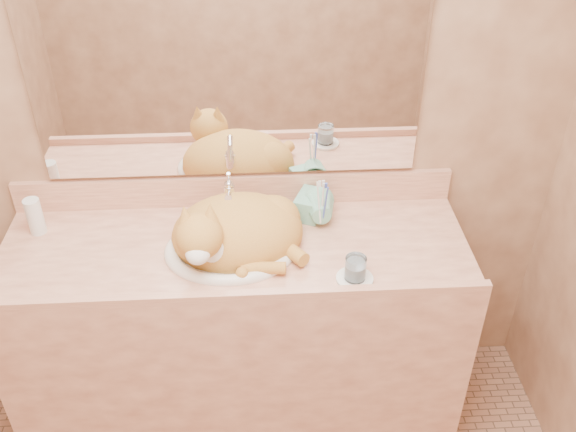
{
  "coord_description": "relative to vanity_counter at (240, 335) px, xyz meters",
  "views": [
    {
      "loc": [
        0.08,
        -0.99,
        2.2
      ],
      "look_at": [
        0.18,
        0.7,
        0.99
      ],
      "focal_mm": 40.0,
      "sensor_mm": 36.0,
      "label": 1
    }
  ],
  "objects": [
    {
      "name": "lotion_bottle",
      "position": [
        -0.69,
        0.13,
        0.49
      ],
      "size": [
        0.06,
        0.06,
        0.13
      ],
      "primitive_type": "cylinder",
      "color": "silver",
      "rests_on": "vanity_counter"
    },
    {
      "name": "faucet",
      "position": [
        -0.01,
        0.15,
        0.52
      ],
      "size": [
        0.09,
        0.14,
        0.19
      ],
      "primitive_type": null,
      "rotation": [
        0.0,
        0.0,
        -0.3
      ],
      "color": "white",
      "rests_on": "vanity_counter"
    },
    {
      "name": "vanity_counter",
      "position": [
        0.0,
        0.0,
        0.0
      ],
      "size": [
        1.6,
        0.55,
        0.85
      ],
      "primitive_type": null,
      "color": "#A46149",
      "rests_on": "floor"
    },
    {
      "name": "wall_back",
      "position": [
        0.0,
        0.28,
        0.82
      ],
      "size": [
        2.4,
        0.02,
        2.5
      ],
      "primitive_type": "cube",
      "color": "brown",
      "rests_on": "ground"
    },
    {
      "name": "saucer",
      "position": [
        0.38,
        -0.19,
        0.43
      ],
      "size": [
        0.12,
        0.12,
        0.01
      ],
      "primitive_type": "cylinder",
      "color": "white",
      "rests_on": "vanity_counter"
    },
    {
      "name": "toothbrush_cup",
      "position": [
        0.3,
        0.08,
        0.48
      ],
      "size": [
        0.12,
        0.12,
        0.11
      ],
      "primitive_type": "imported",
      "rotation": [
        0.0,
        0.0,
        0.03
      ],
      "color": "#70B398",
      "rests_on": "vanity_counter"
    },
    {
      "name": "toothbrushes",
      "position": [
        0.3,
        0.08,
        0.55
      ],
      "size": [
        0.03,
        0.03,
        0.2
      ],
      "primitive_type": null,
      "color": "silver",
      "rests_on": "toothbrush_cup"
    },
    {
      "name": "cat",
      "position": [
        -0.0,
        -0.0,
        0.5
      ],
      "size": [
        0.48,
        0.41,
        0.25
      ],
      "primitive_type": null,
      "rotation": [
        0.0,
        0.0,
        0.1
      ],
      "color": "#B17128",
      "rests_on": "sink_basin"
    },
    {
      "name": "water_glass",
      "position": [
        0.38,
        -0.19,
        0.47
      ],
      "size": [
        0.07,
        0.07,
        0.08
      ],
      "primitive_type": "cylinder",
      "color": "silver",
      "rests_on": "saucer"
    },
    {
      "name": "sink_basin",
      "position": [
        -0.01,
        -0.02,
        0.49
      ],
      "size": [
        0.46,
        0.39,
        0.14
      ],
      "primitive_type": null,
      "rotation": [
        0.0,
        0.0,
        0.07
      ],
      "color": "white",
      "rests_on": "vanity_counter"
    },
    {
      "name": "soap_dispenser",
      "position": [
        0.25,
        0.12,
        0.52
      ],
      "size": [
        0.11,
        0.12,
        0.19
      ],
      "primitive_type": "imported",
      "rotation": [
        0.0,
        0.0,
        -0.4
      ],
      "color": "#70B398",
      "rests_on": "vanity_counter"
    },
    {
      "name": "mirror",
      "position": [
        0.0,
        0.26,
        0.97
      ],
      "size": [
        1.3,
        0.02,
        0.8
      ],
      "primitive_type": "cube",
      "color": "white",
      "rests_on": "wall_back"
    }
  ]
}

